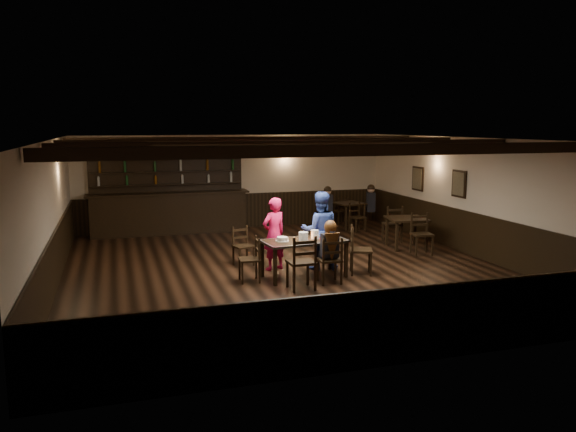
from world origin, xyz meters
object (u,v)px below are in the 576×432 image
object	(u,v)px
chair_near_right	(331,257)
chair_near_left	(303,259)
cake	(282,239)
bar_counter	(169,207)
dining_table	(304,244)
woman_pink	(274,234)
man_blue	(320,231)

from	to	relation	value
chair_near_right	chair_near_left	bearing A→B (deg)	-159.70
cake	chair_near_right	bearing A→B (deg)	-39.86
chair_near_right	bar_counter	distance (m)	6.54
dining_table	cake	bearing A→B (deg)	176.95
chair_near_right	bar_counter	bearing A→B (deg)	111.67
chair_near_left	chair_near_right	xyz separation A→B (m)	(0.64, 0.24, -0.07)
bar_counter	chair_near_left	bearing A→B (deg)	-74.30
woman_pink	cake	distance (m)	0.71
chair_near_right	dining_table	bearing A→B (deg)	117.80
woman_pink	cake	xyz separation A→B (m)	(-0.03, -0.71, 0.03)
chair_near_right	woman_pink	size ratio (longest dim) A/B	0.59
chair_near_left	bar_counter	distance (m)	6.56
dining_table	bar_counter	distance (m)	5.85
woman_pink	chair_near_left	bearing A→B (deg)	71.92
woman_pink	bar_counter	world-z (taller)	bar_counter
chair_near_right	bar_counter	size ratio (longest dim) A/B	0.20
woman_pink	chair_near_right	bearing A→B (deg)	97.09
chair_near_right	man_blue	size ratio (longest dim) A/B	0.55
man_blue	dining_table	bearing A→B (deg)	57.18
man_blue	cake	world-z (taller)	man_blue
chair_near_left	man_blue	size ratio (longest dim) A/B	0.62
cake	bar_counter	bearing A→B (deg)	106.87
dining_table	cake	world-z (taller)	cake
man_blue	cake	distance (m)	1.08
woman_pink	man_blue	distance (m)	0.96
man_blue	woman_pink	bearing A→B (deg)	-0.84
chair_near_left	man_blue	xyz separation A→B (m)	(0.84, 1.36, 0.22)
chair_near_right	woman_pink	bearing A→B (deg)	118.48
dining_table	chair_near_right	bearing A→B (deg)	-62.20
woman_pink	bar_counter	distance (m)	5.02
chair_near_right	man_blue	xyz separation A→B (m)	(0.20, 1.12, 0.29)
woman_pink	man_blue	xyz separation A→B (m)	(0.93, -0.23, 0.06)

